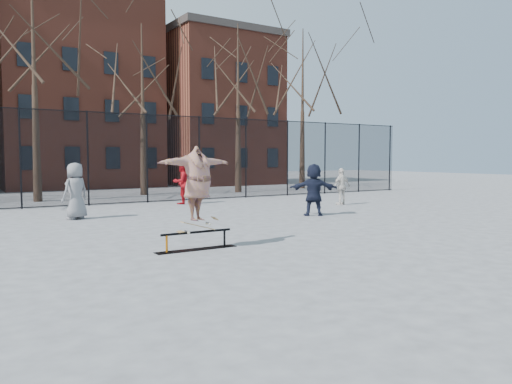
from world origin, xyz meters
TOP-DOWN VIEW (x-y plane):
  - ground at (0.00, 0.00)m, footprint 100.00×100.00m
  - skate_rail at (-1.95, 1.37)m, footprint 1.90×0.29m
  - skateboard at (-1.92, 1.37)m, footprint 0.85×0.20m
  - skater at (-1.92, 1.37)m, footprint 2.10×1.08m
  - bystander_grey at (-2.94, 8.45)m, footprint 1.08×0.92m
  - bystander_red at (2.24, 11.54)m, footprint 1.09×0.95m
  - bystander_white at (7.90, 7.51)m, footprint 0.95×0.43m
  - bystander_navy at (4.34, 5.03)m, footprint 1.72×1.37m
  - fence at (-0.01, 13.00)m, footprint 34.03×0.07m
  - tree_row at (-0.25, 17.15)m, footprint 33.66×7.46m
  - rowhouses at (0.72, 26.00)m, footprint 29.00×7.00m

SIDE VIEW (x-z plane):
  - ground at x=0.00m, z-range 0.00..0.00m
  - skate_rail at x=-1.95m, z-range -0.05..0.37m
  - skateboard at x=-1.92m, z-range 0.42..0.52m
  - bystander_white at x=7.90m, z-range 0.00..1.58m
  - bystander_navy at x=4.34m, z-range 0.00..1.83m
  - bystander_grey at x=-2.94m, z-range 0.00..1.87m
  - bystander_red at x=2.24m, z-range 0.00..1.91m
  - skater at x=-1.92m, z-range 0.52..2.17m
  - fence at x=-0.01m, z-range 0.05..4.05m
  - rowhouses at x=0.72m, z-range -0.44..12.56m
  - tree_row at x=-0.25m, z-range 2.02..12.69m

